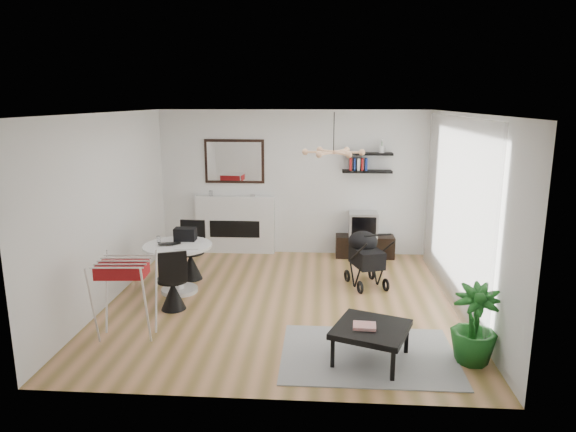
# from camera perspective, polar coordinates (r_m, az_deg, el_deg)

# --- Properties ---
(floor) EXTENTS (5.00, 5.00, 0.00)m
(floor) POSITION_cam_1_polar(r_m,az_deg,el_deg) (7.57, -0.58, -9.50)
(floor) COLOR olive
(floor) RESTS_ON ground
(ceiling) EXTENTS (5.00, 5.00, 0.00)m
(ceiling) POSITION_cam_1_polar(r_m,az_deg,el_deg) (7.01, -0.63, 11.38)
(ceiling) COLOR white
(ceiling) RESTS_ON wall_back
(wall_back) EXTENTS (5.00, 0.00, 5.00)m
(wall_back) POSITION_cam_1_polar(r_m,az_deg,el_deg) (9.62, 0.58, 3.69)
(wall_back) COLOR white
(wall_back) RESTS_ON floor
(wall_left) EXTENTS (0.00, 5.00, 5.00)m
(wall_left) POSITION_cam_1_polar(r_m,az_deg,el_deg) (7.78, -19.30, 0.77)
(wall_left) COLOR white
(wall_left) RESTS_ON floor
(wall_right) EXTENTS (0.00, 5.00, 5.00)m
(wall_right) POSITION_cam_1_polar(r_m,az_deg,el_deg) (7.41, 19.05, 0.22)
(wall_right) COLOR white
(wall_right) RESTS_ON floor
(sheer_curtain) EXTENTS (0.04, 3.60, 2.60)m
(sheer_curtain) POSITION_cam_1_polar(r_m,az_deg,el_deg) (7.57, 17.94, 0.56)
(sheer_curtain) COLOR white
(sheer_curtain) RESTS_ON wall_right
(fireplace) EXTENTS (1.50, 0.17, 2.16)m
(fireplace) POSITION_cam_1_polar(r_m,az_deg,el_deg) (9.80, -5.89, -0.18)
(fireplace) COLOR white
(fireplace) RESTS_ON floor
(shelf_lower) EXTENTS (0.90, 0.25, 0.04)m
(shelf_lower) POSITION_cam_1_polar(r_m,az_deg,el_deg) (9.47, 8.77, 4.92)
(shelf_lower) COLOR black
(shelf_lower) RESTS_ON wall_back
(shelf_upper) EXTENTS (0.90, 0.25, 0.04)m
(shelf_upper) POSITION_cam_1_polar(r_m,az_deg,el_deg) (9.44, 8.83, 6.85)
(shelf_upper) COLOR black
(shelf_upper) RESTS_ON wall_back
(pendant_lamp) EXTENTS (0.90, 0.90, 0.10)m
(pendant_lamp) POSITION_cam_1_polar(r_m,az_deg,el_deg) (7.32, 5.08, 7.08)
(pendant_lamp) COLOR tan
(pendant_lamp) RESTS_ON ceiling
(tv_console) EXTENTS (1.08, 0.38, 0.40)m
(tv_console) POSITION_cam_1_polar(r_m,az_deg,el_deg) (9.70, 8.52, -3.34)
(tv_console) COLOR black
(tv_console) RESTS_ON floor
(crt_tv) EXTENTS (0.52, 0.45, 0.45)m
(crt_tv) POSITION_cam_1_polar(r_m,az_deg,el_deg) (9.58, 8.33, -0.89)
(crt_tv) COLOR #B3B3B5
(crt_tv) RESTS_ON tv_console
(dining_table) EXTENTS (1.03, 1.03, 0.75)m
(dining_table) POSITION_cam_1_polar(r_m,az_deg,el_deg) (7.95, -12.10, -4.90)
(dining_table) COLOR white
(dining_table) RESTS_ON floor
(laptop) EXTENTS (0.38, 0.30, 0.03)m
(laptop) POSITION_cam_1_polar(r_m,az_deg,el_deg) (7.85, -13.03, -3.14)
(laptop) COLOR black
(laptop) RESTS_ON dining_table
(black_bag) EXTENTS (0.33, 0.20, 0.20)m
(black_bag) POSITION_cam_1_polar(r_m,az_deg,el_deg) (8.07, -11.35, -2.00)
(black_bag) COLOR black
(black_bag) RESTS_ON dining_table
(newspaper) EXTENTS (0.39, 0.34, 0.01)m
(newspaper) POSITION_cam_1_polar(r_m,az_deg,el_deg) (7.72, -11.16, -3.38)
(newspaper) COLOR silver
(newspaper) RESTS_ON dining_table
(drinking_glass) EXTENTS (0.06, 0.06, 0.10)m
(drinking_glass) POSITION_cam_1_polar(r_m,az_deg,el_deg) (8.07, -14.17, -2.51)
(drinking_glass) COLOR white
(drinking_glass) RESTS_ON dining_table
(chair_far) EXTENTS (0.45, 0.45, 0.95)m
(chair_far) POSITION_cam_1_polar(r_m,az_deg,el_deg) (8.56, -10.72, -4.94)
(chair_far) COLOR black
(chair_far) RESTS_ON floor
(chair_near) EXTENTS (0.47, 0.48, 0.89)m
(chair_near) POSITION_cam_1_polar(r_m,az_deg,el_deg) (7.39, -12.66, -8.08)
(chair_near) COLOR black
(chair_near) RESTS_ON floor
(drying_rack) EXTENTS (0.71, 0.67, 1.00)m
(drying_rack) POSITION_cam_1_polar(r_m,az_deg,el_deg) (6.62, -17.61, -8.56)
(drying_rack) COLOR white
(drying_rack) RESTS_ON floor
(stroller) EXTENTS (0.69, 0.86, 0.95)m
(stroller) POSITION_cam_1_polar(r_m,az_deg,el_deg) (8.20, 8.59, -4.86)
(stroller) COLOR black
(stroller) RESTS_ON floor
(rug) EXTENTS (1.99, 1.44, 0.01)m
(rug) POSITION_cam_1_polar(r_m,az_deg,el_deg) (6.18, 8.91, -14.99)
(rug) COLOR #969696
(rug) RESTS_ON floor
(coffee_table) EXTENTS (1.00, 1.00, 0.40)m
(coffee_table) POSITION_cam_1_polar(r_m,az_deg,el_deg) (5.92, 9.21, -12.43)
(coffee_table) COLOR black
(coffee_table) RESTS_ON rug
(magazines) EXTENTS (0.26, 0.21, 0.04)m
(magazines) POSITION_cam_1_polar(r_m,az_deg,el_deg) (5.86, 8.49, -12.00)
(magazines) COLOR #BD2F30
(magazines) RESTS_ON coffee_table
(potted_plant) EXTENTS (0.61, 0.61, 0.90)m
(potted_plant) POSITION_cam_1_polar(r_m,az_deg,el_deg) (6.14, 19.98, -11.26)
(potted_plant) COLOR #195A1B
(potted_plant) RESTS_ON floor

